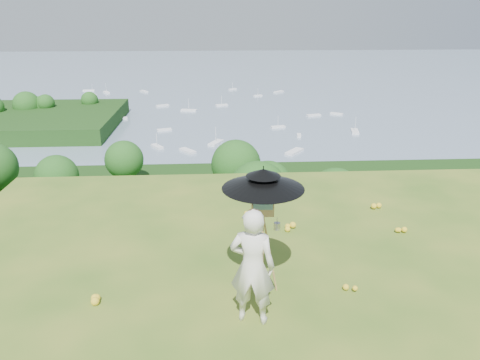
{
  "coord_description": "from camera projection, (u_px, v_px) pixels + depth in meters",
  "views": [
    {
      "loc": [
        -1.59,
        -5.32,
        4.34
      ],
      "look_at": [
        -1.09,
        3.46,
        1.11
      ],
      "focal_mm": 35.0,
      "sensor_mm": 36.0,
      "label": 1
    }
  ],
  "objects": [
    {
      "name": "harbor_town",
      "position": [
        224.0,
        202.0,
        87.03
      ],
      "size": [
        110.0,
        22.0,
        5.0
      ],
      "primitive_type": null,
      "color": "#BCBCB7",
      "rests_on": "shoreline_tier"
    },
    {
      "name": "moored_boats",
      "position": [
        184.0,
        120.0,
        168.37
      ],
      "size": [
        140.0,
        140.0,
        0.7
      ],
      "primitive_type": null,
      "color": "white",
      "rests_on": "bay_water"
    },
    {
      "name": "bay_water",
      "position": [
        216.0,
        87.0,
        243.18
      ],
      "size": [
        700.0,
        700.0,
        0.0
      ],
      "primitive_type": "plane",
      "color": "slate",
      "rests_on": "ground"
    },
    {
      "name": "painter_cap",
      "position": [
        253.0,
        212.0,
        6.34
      ],
      "size": [
        0.23,
        0.26,
        0.1
      ],
      "primitive_type": null,
      "rotation": [
        0.0,
        0.0,
        -0.22
      ],
      "color": "#D8767A",
      "rests_on": "painter"
    },
    {
      "name": "ground",
      "position": [
        331.0,
        337.0,
        6.57
      ],
      "size": [
        14.0,
        14.0,
        0.0
      ],
      "primitive_type": "plane",
      "color": "#37631C",
      "rests_on": "ground"
    },
    {
      "name": "field_easel",
      "position": [
        262.0,
        247.0,
        7.19
      ],
      "size": [
        0.69,
        0.69,
        1.77
      ],
      "primitive_type": null,
      "rotation": [
        0.0,
        0.0,
        -0.03
      ],
      "color": "#A98246",
      "rests_on": "ground"
    },
    {
      "name": "wildflowers",
      "position": [
        327.0,
        322.0,
        6.78
      ],
      "size": [
        10.0,
        10.5,
        0.12
      ],
      "primitive_type": null,
      "color": "yellow",
      "rests_on": "ground"
    },
    {
      "name": "painter",
      "position": [
        252.0,
        267.0,
        6.63
      ],
      "size": [
        0.74,
        0.58,
        1.79
      ],
      "primitive_type": "imported",
      "rotation": [
        0.0,
        0.0,
        2.89
      ],
      "color": "white",
      "rests_on": "ground"
    },
    {
      "name": "forest_slope",
      "position": [
        233.0,
        344.0,
        49.38
      ],
      "size": [
        140.0,
        56.0,
        22.0
      ],
      "primitive_type": "cube",
      "color": "black",
      "rests_on": "bay_water"
    },
    {
      "name": "slope_trees",
      "position": [
        233.0,
        224.0,
        44.54
      ],
      "size": [
        110.0,
        50.0,
        6.0
      ],
      "primitive_type": null,
      "color": "#1E4D17",
      "rests_on": "forest_slope"
    },
    {
      "name": "shoreline_tier",
      "position": [
        224.0,
        233.0,
        89.27
      ],
      "size": [
        170.0,
        28.0,
        8.0
      ],
      "primitive_type": "cube",
      "color": "#716D5A",
      "rests_on": "bay_water"
    },
    {
      "name": "sun_umbrella",
      "position": [
        263.0,
        190.0,
        6.89
      ],
      "size": [
        1.48,
        1.48,
        0.74
      ],
      "primitive_type": null,
      "rotation": [
        0.0,
        0.0,
        -0.24
      ],
      "color": "black",
      "rests_on": "field_easel"
    }
  ]
}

